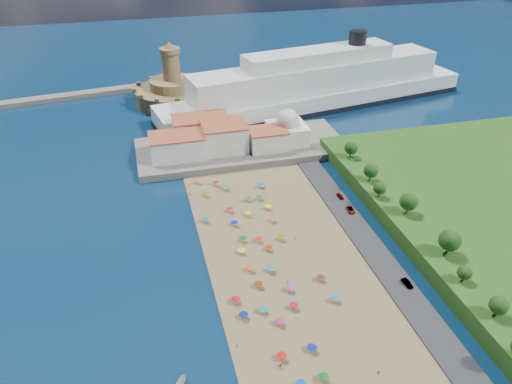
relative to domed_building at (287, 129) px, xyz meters
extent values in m
plane|color=#071938|center=(-30.00, -71.00, -8.97)|extent=(700.00, 700.00, 0.00)
cube|color=#59544C|center=(-20.00, 2.00, -7.47)|extent=(90.00, 36.00, 3.00)
cube|color=#59544C|center=(-42.00, 37.00, -7.77)|extent=(18.00, 70.00, 2.40)
cube|color=silver|center=(-48.00, -2.00, -1.47)|extent=(22.00, 14.00, 9.00)
cube|color=silver|center=(-28.00, 0.00, -0.47)|extent=(18.00, 16.00, 11.00)
cube|color=silver|center=(-10.00, -4.00, -1.97)|extent=(16.00, 12.00, 8.00)
cube|color=silver|center=(-36.00, 12.00, -0.97)|extent=(24.00, 14.00, 10.00)
cube|color=silver|center=(0.00, 0.00, -1.97)|extent=(16.00, 16.00, 8.00)
sphere|color=silver|center=(0.00, 0.00, 4.03)|extent=(10.00, 10.00, 10.00)
cylinder|color=silver|center=(0.00, 0.00, 7.83)|extent=(1.20, 1.20, 1.60)
cylinder|color=olive|center=(-42.00, 67.00, -4.97)|extent=(40.00, 40.00, 8.00)
cylinder|color=olive|center=(-42.00, 67.00, 1.53)|extent=(24.00, 24.00, 5.00)
cylinder|color=olive|center=(-42.00, 67.00, 11.03)|extent=(9.00, 9.00, 14.00)
cylinder|color=olive|center=(-42.00, 67.00, 19.23)|extent=(10.40, 10.40, 2.40)
cone|color=olive|center=(-42.00, 67.00, 21.93)|extent=(6.00, 6.00, 3.00)
cube|color=black|center=(29.28, 42.80, -7.61)|extent=(171.25, 54.48, 2.73)
cube|color=silver|center=(29.28, 42.80, -3.92)|extent=(170.20, 53.91, 10.11)
cube|color=silver|center=(29.28, 42.80, 7.87)|extent=(136.24, 43.57, 13.48)
cube|color=silver|center=(29.28, 42.80, 17.98)|extent=(80.16, 29.29, 6.74)
cylinder|color=black|center=(51.39, 46.75, 24.72)|extent=(8.99, 8.99, 6.74)
cone|color=#0C4E9E|center=(-34.47, -119.85, -6.82)|extent=(2.50, 2.50, 0.60)
cylinder|color=gray|center=(-17.24, -86.82, -7.72)|extent=(0.07, 0.07, 2.00)
cone|color=maroon|center=(-17.24, -86.82, -6.82)|extent=(2.50, 2.50, 0.60)
cylinder|color=gray|center=(-41.54, -32.43, -7.72)|extent=(0.07, 0.07, 2.00)
cone|color=#84660C|center=(-41.54, -32.43, -6.82)|extent=(2.50, 2.50, 0.60)
cylinder|color=gray|center=(-28.91, -119.37, -7.72)|extent=(0.07, 0.07, 2.00)
cone|color=#11621D|center=(-28.91, -119.37, -6.82)|extent=(2.50, 2.50, 0.60)
cylinder|color=gray|center=(-27.19, -39.45, -7.72)|extent=(0.07, 0.07, 2.00)
cone|color=#167F1D|center=(-27.19, -39.45, -6.82)|extent=(2.50, 2.50, 0.60)
cylinder|color=gray|center=(-30.14, -79.48, -7.72)|extent=(0.07, 0.07, 2.00)
cone|color=#10937D|center=(-30.14, -79.48, -6.82)|extent=(2.50, 2.50, 0.60)
cylinder|color=gray|center=(-44.61, -48.71, -7.72)|extent=(0.07, 0.07, 2.00)
cone|color=#0F6C8A|center=(-44.61, -48.71, -6.82)|extent=(2.50, 2.50, 0.60)
cylinder|color=gray|center=(-22.56, -65.13, -7.72)|extent=(0.07, 0.07, 2.00)
cone|color=#83650B|center=(-22.56, -65.13, -6.82)|extent=(2.50, 2.50, 0.60)
cylinder|color=gray|center=(-29.85, -64.12, -7.72)|extent=(0.07, 0.07, 2.00)
cone|color=#FF1F0B|center=(-29.85, -64.12, -6.82)|extent=(2.50, 2.50, 0.60)
cylinder|color=gray|center=(-43.05, -89.39, -7.72)|extent=(0.07, 0.07, 2.00)
cone|color=#A90D2B|center=(-43.05, -89.39, -6.82)|extent=(2.50, 2.50, 0.60)
cylinder|color=gray|center=(-35.15, -44.83, -7.72)|extent=(0.07, 0.07, 2.00)
cone|color=red|center=(-35.15, -44.83, -6.82)|extent=(2.50, 2.50, 0.60)
cylinder|color=gray|center=(-34.76, -62.78, -7.72)|extent=(0.07, 0.07, 2.00)
cone|color=#116216|center=(-34.76, -62.78, -6.82)|extent=(2.50, 2.50, 0.60)
cylinder|color=gray|center=(-36.64, -25.32, -7.72)|extent=(0.07, 0.07, 2.00)
cone|color=maroon|center=(-36.64, -25.32, -6.82)|extent=(2.50, 2.50, 0.60)
cylinder|color=gray|center=(-27.27, -88.71, -7.72)|extent=(0.07, 0.07, 2.00)
cone|color=#BF2898|center=(-27.27, -88.71, -6.82)|extent=(2.50, 2.50, 0.60)
cylinder|color=gray|center=(-42.23, -95.61, -7.72)|extent=(0.07, 0.07, 2.00)
cone|color=#0B1B95|center=(-42.23, -95.61, -6.82)|extent=(2.50, 2.50, 0.60)
cylinder|color=gray|center=(-36.43, -111.15, -7.72)|extent=(0.07, 0.07, 2.00)
cone|color=red|center=(-36.43, -111.15, -6.82)|extent=(2.50, 2.50, 0.60)
cylinder|color=gray|center=(-33.52, -29.61, -7.72)|extent=(0.07, 0.07, 2.00)
cone|color=#0F888C|center=(-33.52, -29.61, -6.82)|extent=(2.50, 2.50, 0.60)
cylinder|color=gray|center=(-21.74, -46.63, -7.72)|extent=(0.07, 0.07, 2.00)
cone|color=#F6F70D|center=(-21.74, -46.63, -6.82)|extent=(2.50, 2.50, 0.60)
cylinder|color=gray|center=(-16.39, -96.02, -7.72)|extent=(0.07, 0.07, 2.00)
cone|color=#106E9B|center=(-16.39, -96.02, -6.82)|extent=(2.50, 2.50, 0.60)
cylinder|color=gray|center=(-36.81, -95.02, -7.72)|extent=(0.07, 0.07, 2.00)
cone|color=#0F8C76|center=(-36.81, -95.02, -6.82)|extent=(2.50, 2.50, 0.60)
cylinder|color=gray|center=(-27.89, -69.47, -7.72)|extent=(0.07, 0.07, 2.00)
cone|color=#9B300E|center=(-27.89, -69.47, -6.82)|extent=(2.50, 2.50, 0.60)
cylinder|color=gray|center=(-23.02, -39.50, -7.72)|extent=(0.07, 0.07, 2.00)
cone|color=#167C2E|center=(-23.02, -39.50, -6.82)|extent=(2.50, 2.50, 0.60)
cylinder|color=gray|center=(-35.30, -84.99, -7.72)|extent=(0.07, 0.07, 2.00)
cone|color=maroon|center=(-35.30, -84.99, -6.82)|extent=(2.50, 2.50, 0.60)
cylinder|color=gray|center=(-22.45, -54.32, -7.72)|extent=(0.07, 0.07, 2.00)
cone|color=orange|center=(-22.45, -54.32, -6.82)|extent=(2.50, 2.50, 0.60)
cylinder|color=gray|center=(-29.74, -48.80, -7.72)|extent=(0.07, 0.07, 2.00)
cone|color=yellow|center=(-29.74, -48.80, -6.82)|extent=(2.50, 2.50, 0.60)
cylinder|color=gray|center=(-35.53, -53.38, -7.72)|extent=(0.07, 0.07, 2.00)
cone|color=#0C179F|center=(-35.53, -53.38, -6.82)|extent=(2.50, 2.50, 0.60)
cylinder|color=gray|center=(-33.61, -100.19, -7.72)|extent=(0.07, 0.07, 2.00)
cone|color=#B72769|center=(-33.61, -100.19, -6.82)|extent=(2.50, 2.50, 0.60)
cylinder|color=gray|center=(-35.99, -77.36, -7.72)|extent=(0.07, 0.07, 2.00)
cone|color=#FF550B|center=(-35.99, -77.36, -6.82)|extent=(2.50, 2.50, 0.60)
cylinder|color=gray|center=(-36.64, -68.68, -7.72)|extent=(0.07, 0.07, 2.00)
cone|color=yellow|center=(-36.64, -68.68, -6.82)|extent=(2.50, 2.50, 0.60)
cylinder|color=gray|center=(-20.26, -31.00, -7.72)|extent=(0.07, 0.07, 2.00)
cone|color=#0C61A2|center=(-20.26, -31.00, -6.82)|extent=(2.50, 2.50, 0.60)
cylinder|color=gray|center=(-42.94, -22.12, -7.72)|extent=(0.07, 0.07, 2.00)
cone|color=#EF5E0A|center=(-42.94, -22.12, -6.82)|extent=(2.50, 2.50, 0.60)
cylinder|color=gray|center=(-28.39, -95.67, -7.72)|extent=(0.07, 0.07, 2.00)
cone|color=red|center=(-28.39, -95.67, -6.82)|extent=(2.50, 2.50, 0.60)
cylinder|color=gray|center=(-28.56, -110.63, -7.72)|extent=(0.07, 0.07, 2.00)
cone|color=#0B1C9B|center=(-28.56, -110.63, -6.82)|extent=(2.50, 2.50, 0.60)
imported|color=tan|center=(-47.22, -30.70, -7.79)|extent=(1.19, 0.84, 1.87)
imported|color=tan|center=(-37.42, -113.40, -7.83)|extent=(1.66, 0.56, 1.78)
imported|color=tan|center=(-17.79, -65.79, -7.89)|extent=(0.73, 0.66, 1.67)
imported|color=tan|center=(-15.93, -121.06, -7.86)|extent=(0.96, 1.06, 1.73)
imported|color=tan|center=(-46.01, -104.67, -7.93)|extent=(0.69, 0.65, 1.58)
imported|color=tan|center=(-26.70, -85.43, -7.79)|extent=(1.09, 0.99, 1.87)
imported|color=tan|center=(-20.49, -36.50, -7.92)|extent=(1.20, 1.08, 1.61)
imported|color=white|center=(-60.90, -111.99, -8.20)|extent=(3.53, 4.16, 1.55)
imported|color=gray|center=(6.00, -45.99, -7.63)|extent=(1.73, 3.86, 1.29)
imported|color=gray|center=(6.00, -95.05, -7.58)|extent=(1.93, 4.35, 1.39)
imported|color=gray|center=(6.00, -55.43, -7.63)|extent=(2.53, 4.82, 1.29)
cylinder|color=#382314|center=(17.97, -116.13, -1.64)|extent=(0.50, 0.50, 2.66)
sphere|color=#14380F|center=(17.97, -116.13, 0.76)|extent=(4.80, 4.80, 4.80)
cylinder|color=#382314|center=(17.65, -102.67, -1.84)|extent=(0.50, 0.50, 2.26)
sphere|color=#14380F|center=(17.65, -102.67, 0.19)|extent=(4.07, 4.07, 4.07)
cylinder|color=#382314|center=(20.24, -90.95, -1.17)|extent=(0.50, 0.50, 3.62)
sphere|color=#14380F|center=(20.24, -90.95, 2.09)|extent=(6.51, 6.51, 6.51)
cylinder|color=#382314|center=(19.70, -68.52, -1.30)|extent=(0.50, 0.50, 3.34)
sphere|color=#14380F|center=(19.70, -68.52, 1.70)|extent=(6.01, 6.01, 6.01)
cylinder|color=#382314|center=(15.44, -56.69, -1.71)|extent=(0.50, 0.50, 2.52)
sphere|color=#14380F|center=(15.44, -56.69, 0.56)|extent=(4.54, 4.54, 4.54)
cylinder|color=#382314|center=(17.50, -45.35, -1.49)|extent=(0.50, 0.50, 2.97)
sphere|color=#14380F|center=(17.50, -45.35, 1.18)|extent=(5.34, 5.34, 5.34)
cylinder|color=#382314|center=(18.10, -26.29, -1.49)|extent=(0.50, 0.50, 2.96)
sphere|color=#14380F|center=(18.10, -26.29, 1.18)|extent=(5.34, 5.34, 5.34)
camera|label=1|loc=(-63.03, -189.10, 88.54)|focal=35.00mm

